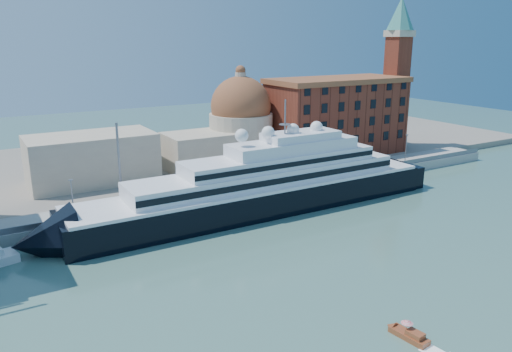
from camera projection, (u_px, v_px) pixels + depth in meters
ground at (292, 257)px, 86.64m from camera, size 400.00×400.00×0.00m
quay at (208, 198)px, 114.51m from camera, size 180.00×10.00×2.50m
land at (149, 162)px, 148.58m from camera, size 260.00×72.00×2.00m
quay_fence at (217, 195)px, 110.28m from camera, size 180.00×0.10×1.20m
superyacht at (249, 192)px, 106.66m from camera, size 94.14×13.05×28.13m
water_taxi at (410, 335)px, 62.82m from camera, size 2.36×5.38×2.47m
warehouse at (337, 116)px, 151.58m from camera, size 43.00×19.00×23.25m
campanile at (397, 64)px, 159.34m from camera, size 8.40×8.40×47.00m
church at (191, 137)px, 134.73m from camera, size 66.00×18.00×25.50m
lamp_posts at (156, 171)px, 104.56m from camera, size 120.80×2.40×18.00m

